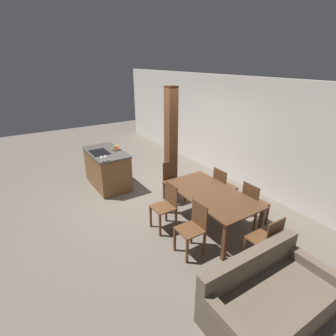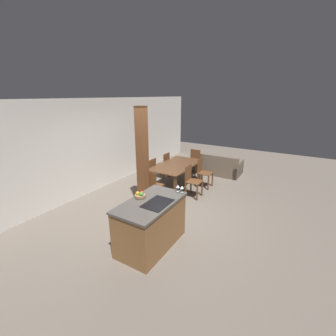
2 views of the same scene
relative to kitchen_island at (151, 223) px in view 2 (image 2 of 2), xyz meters
name	(u,v)px [view 2 (image 2 of 2)]	position (x,y,z in m)	size (l,w,h in m)	color
ground_plane	(163,212)	(1.20, 0.50, -0.47)	(16.00, 16.00, 0.00)	#665B51
wall_back	(88,147)	(1.20, 3.01, 0.88)	(11.20, 0.08, 2.70)	silver
kitchen_island	(151,223)	(0.00, 0.00, 0.00)	(1.42, 0.80, 0.94)	brown
fruit_bowl	(140,195)	(0.04, 0.26, 0.52)	(0.20, 0.20, 0.12)	#99704C
wine_glass_near	(182,187)	(0.63, -0.32, 0.58)	(0.08, 0.08, 0.14)	silver
wine_glass_middle	(178,186)	(0.63, -0.23, 0.58)	(0.08, 0.08, 0.14)	silver
dining_table	(176,167)	(2.82, 1.01, 0.17)	(1.86, 1.01, 0.73)	#51331E
dining_chair_near_left	(192,180)	(2.40, 0.28, 0.02)	(0.40, 0.40, 0.91)	brown
dining_chair_near_right	(203,172)	(3.23, 0.28, 0.02)	(0.40, 0.40, 0.91)	brown
dining_chair_far_left	(149,172)	(2.40, 1.74, 0.02)	(0.40, 0.40, 0.91)	brown
dining_chair_far_right	(164,165)	(3.23, 1.74, 0.02)	(0.40, 0.40, 0.91)	brown
dining_chair_head_end	(153,185)	(1.52, 1.01, 0.02)	(0.40, 0.40, 0.91)	brown
dining_chair_foot_end	(194,162)	(4.11, 1.01, 0.02)	(0.40, 0.40, 0.91)	brown
couch	(217,166)	(4.71, 0.34, -0.21)	(0.93, 1.73, 0.76)	brown
timber_post	(142,159)	(1.26, 1.12, 0.80)	(0.23, 0.23, 2.54)	brown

